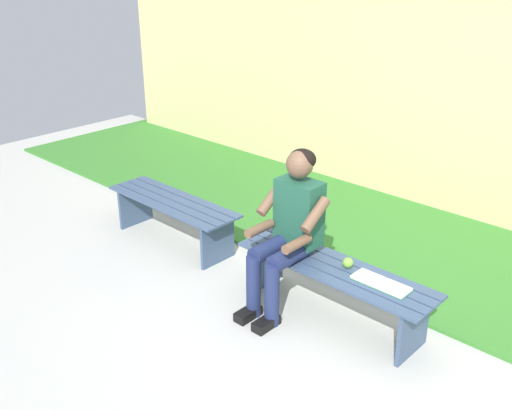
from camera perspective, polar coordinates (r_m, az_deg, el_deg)
The scene contains 8 objects.
ground_plane at distance 4.50m, azimuth -10.16°, elevation -11.60°, with size 10.00×7.00×0.04m, color #B2B2AD.
grass_strip at distance 6.09m, azimuth 8.79°, elevation -1.24°, with size 9.00×2.31×0.03m, color #387A2D.
brick_wall at distance 6.31m, azimuth 17.38°, elevation 9.63°, with size 9.50×0.24×2.27m, color #D1C684.
bench_near at distance 4.38m, azimuth 7.52°, elevation -7.13°, with size 1.56×0.43×0.42m.
bench_far at distance 5.49m, azimuth -8.01°, elevation -0.58°, with size 1.42×0.43×0.42m.
person_seated at distance 4.33m, azimuth 3.16°, elevation -2.06°, with size 0.50×0.69×1.23m.
apple at distance 4.32m, azimuth 8.86°, elevation -5.53°, with size 0.08×0.08×0.08m, color #72B738.
book_open at distance 4.16m, azimuth 11.96°, elevation -7.42°, with size 0.41×0.16×0.02m.
Camera 1 is at (-2.11, 3.13, 2.54)m, focal length 41.43 mm.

